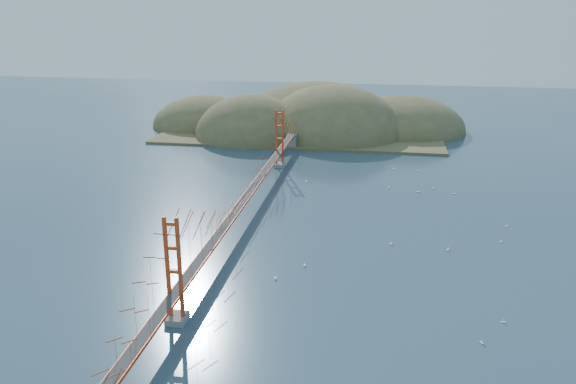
% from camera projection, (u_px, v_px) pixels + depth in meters
% --- Properties ---
extents(ground, '(320.00, 320.00, 0.00)m').
position_uv_depth(ground, '(245.00, 219.00, 86.80)').
color(ground, '#304A61').
rests_on(ground, ground).
extents(bridge, '(2.20, 94.40, 12.00)m').
position_uv_depth(bridge, '(244.00, 175.00, 84.75)').
color(bridge, gray).
rests_on(bridge, ground).
extents(far_headlands, '(84.00, 58.00, 25.00)m').
position_uv_depth(far_headlands, '(313.00, 128.00, 150.54)').
color(far_headlands, '#7C6547').
rests_on(far_headlands, ground).
extents(sailboat_1, '(0.53, 0.56, 0.63)m').
position_uv_depth(sailboat_1, '(391.00, 243.00, 77.55)').
color(sailboat_1, white).
rests_on(sailboat_1, ground).
extents(sailboat_8, '(0.58, 0.58, 0.60)m').
position_uv_depth(sailboat_8, '(419.00, 170.00, 111.65)').
color(sailboat_8, white).
rests_on(sailboat_8, ground).
extents(sailboat_3, '(0.59, 0.54, 0.67)m').
position_uv_depth(sailboat_3, '(394.00, 169.00, 112.89)').
color(sailboat_3, white).
rests_on(sailboat_3, ground).
extents(sailboat_14, '(0.61, 0.62, 0.69)m').
position_uv_depth(sailboat_14, '(448.00, 249.00, 75.66)').
color(sailboat_14, white).
rests_on(sailboat_14, ground).
extents(sailboat_5, '(0.46, 0.50, 0.57)m').
position_uv_depth(sailboat_5, '(501.00, 241.00, 78.28)').
color(sailboat_5, white).
rests_on(sailboat_5, ground).
extents(sailboat_15, '(0.49, 0.54, 0.61)m').
position_uv_depth(sailboat_15, '(389.00, 187.00, 101.42)').
color(sailboat_15, white).
rests_on(sailboat_15, ground).
extents(sailboat_0, '(0.54, 0.56, 0.63)m').
position_uv_depth(sailboat_0, '(305.00, 265.00, 71.22)').
color(sailboat_0, white).
rests_on(sailboat_0, ground).
extents(sailboat_4, '(0.59, 0.59, 0.65)m').
position_uv_depth(sailboat_4, '(433.00, 188.00, 100.93)').
color(sailboat_4, white).
rests_on(sailboat_4, ground).
extents(sailboat_7, '(0.66, 0.64, 0.74)m').
position_uv_depth(sailboat_7, '(418.00, 191.00, 99.06)').
color(sailboat_7, white).
rests_on(sailboat_7, ground).
extents(sailboat_10, '(0.50, 0.56, 0.64)m').
position_uv_depth(sailboat_10, '(275.00, 277.00, 67.84)').
color(sailboat_10, white).
rests_on(sailboat_10, ground).
extents(sailboat_17, '(0.61, 0.50, 0.71)m').
position_uv_depth(sailboat_17, '(454.00, 193.00, 98.02)').
color(sailboat_17, white).
rests_on(sailboat_17, ground).
extents(sailboat_12, '(0.59, 0.59, 0.67)m').
position_uv_depth(sailboat_12, '(306.00, 181.00, 104.86)').
color(sailboat_12, white).
rests_on(sailboat_12, ground).
extents(sailboat_2, '(0.48, 0.40, 0.57)m').
position_uv_depth(sailboat_2, '(503.00, 321.00, 58.45)').
color(sailboat_2, white).
rests_on(sailboat_2, ground).
extents(sailboat_6, '(0.51, 0.51, 0.57)m').
position_uv_depth(sailboat_6, '(482.00, 342.00, 54.91)').
color(sailboat_6, white).
rests_on(sailboat_6, ground).
extents(sailboat_extra_1, '(0.61, 0.61, 0.68)m').
position_uv_depth(sailboat_extra_1, '(507.00, 226.00, 83.71)').
color(sailboat_extra_1, white).
rests_on(sailboat_extra_1, ground).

